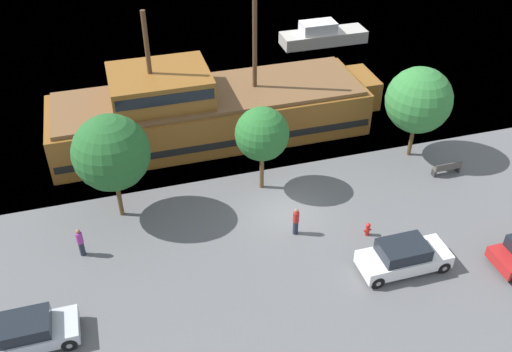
{
  "coord_description": "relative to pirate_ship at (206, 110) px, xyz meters",
  "views": [
    {
      "loc": [
        -8.14,
        -22.29,
        19.82
      ],
      "look_at": [
        -1.05,
        2.0,
        1.2
      ],
      "focal_mm": 40.0,
      "sensor_mm": 36.0,
      "label": 1
    }
  ],
  "objects": [
    {
      "name": "tree_row_mideast",
      "position": [
        1.74,
        -6.39,
        1.75
      ],
      "size": [
        2.94,
        2.94,
        5.04
      ],
      "color": "brown",
      "rests_on": "ground_plane"
    },
    {
      "name": "moored_boat_dockside",
      "position": [
        12.57,
        11.66,
        -1.09
      ],
      "size": [
        7.35,
        2.2,
        1.92
      ],
      "color": "#B7B2A8",
      "rests_on": "water_surface"
    },
    {
      "name": "pedestrian_walking_far",
      "position": [
        2.28,
        -10.65,
        -1.0
      ],
      "size": [
        0.32,
        0.32,
        1.62
      ],
      "color": "#232838",
      "rests_on": "ground_plane"
    },
    {
      "name": "parked_car_curb_rear",
      "position": [
        6.35,
        -14.43,
        -1.05
      ],
      "size": [
        4.34,
        1.83,
        1.55
      ],
      "color": "white",
      "rests_on": "ground_plane"
    },
    {
      "name": "parked_car_curb_front",
      "position": [
        -10.57,
        -14.0,
        -1.12
      ],
      "size": [
        3.85,
        1.82,
        1.4
      ],
      "color": "#B7BCC6",
      "rests_on": "ground_plane"
    },
    {
      "name": "ground_plane",
      "position": [
        2.32,
        -8.86,
        -1.81
      ],
      "size": [
        160.0,
        160.0,
        0.0
      ],
      "primitive_type": "plane",
      "color": "#5B5B5E"
    },
    {
      "name": "pedestrian_walking_near",
      "position": [
        -8.31,
        -9.18,
        -0.99
      ],
      "size": [
        0.32,
        0.32,
        1.63
      ],
      "color": "#232838",
      "rests_on": "ground_plane"
    },
    {
      "name": "tree_row_midwest",
      "position": [
        11.43,
        -5.76,
        1.98
      ],
      "size": [
        3.88,
        3.88,
        5.74
      ],
      "color": "brown",
      "rests_on": "ground_plane"
    },
    {
      "name": "bench_promenade_east",
      "position": [
        12.54,
        -8.26,
        -1.37
      ],
      "size": [
        1.71,
        0.45,
        0.85
      ],
      "color": "#4C4742",
      "rests_on": "ground_plane"
    },
    {
      "name": "pirate_ship",
      "position": [
        0.0,
        0.0,
        0.0
      ],
      "size": [
        21.1,
        5.96,
        9.6
      ],
      "color": "brown",
      "rests_on": "water_surface"
    },
    {
      "name": "fire_hydrant",
      "position": [
        5.78,
        -11.79,
        -1.4
      ],
      "size": [
        0.42,
        0.25,
        0.76
      ],
      "color": "red",
      "rests_on": "ground_plane"
    },
    {
      "name": "tree_row_east",
      "position": [
        -6.16,
        -6.6,
        2.17
      ],
      "size": [
        3.91,
        3.91,
        5.94
      ],
      "color": "brown",
      "rests_on": "ground_plane"
    }
  ]
}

